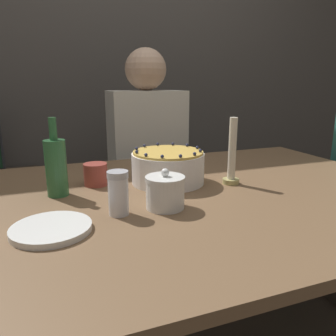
% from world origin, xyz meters
% --- Properties ---
extents(wall_behind, '(8.00, 0.05, 2.60)m').
position_xyz_m(wall_behind, '(0.00, 1.40, 1.30)').
color(wall_behind, '#4C4742').
rests_on(wall_behind, ground_plane).
extents(dining_table, '(1.67, 1.12, 0.74)m').
position_xyz_m(dining_table, '(0.00, 0.00, 0.65)').
color(dining_table, brown).
rests_on(dining_table, ground_plane).
extents(cake, '(0.27, 0.27, 0.13)m').
position_xyz_m(cake, '(-0.03, 0.13, 0.80)').
color(cake, white).
rests_on(cake, dining_table).
extents(sugar_bowl, '(0.12, 0.12, 0.12)m').
position_xyz_m(sugar_bowl, '(-0.12, -0.11, 0.79)').
color(sugar_bowl, white).
rests_on(sugar_bowl, dining_table).
extents(sugar_shaker, '(0.06, 0.06, 0.13)m').
position_xyz_m(sugar_shaker, '(-0.26, -0.11, 0.80)').
color(sugar_shaker, white).
rests_on(sugar_shaker, dining_table).
extents(plate_stack, '(0.20, 0.20, 0.02)m').
position_xyz_m(plate_stack, '(-0.44, -0.16, 0.75)').
color(plate_stack, white).
rests_on(plate_stack, dining_table).
extents(candle, '(0.06, 0.06, 0.24)m').
position_xyz_m(candle, '(0.18, 0.04, 0.83)').
color(candle, tan).
rests_on(candle, dining_table).
extents(bottle, '(0.07, 0.07, 0.25)m').
position_xyz_m(bottle, '(-0.41, 0.12, 0.84)').
color(bottle, '#2D6638').
rests_on(bottle, dining_table).
extents(cup, '(0.08, 0.08, 0.08)m').
position_xyz_m(cup, '(-0.28, 0.19, 0.78)').
color(cup, '#993D33').
rests_on(cup, dining_table).
extents(person_man_blue_shirt, '(0.40, 0.34, 1.28)m').
position_xyz_m(person_man_blue_shirt, '(0.09, 0.76, 0.56)').
color(person_man_blue_shirt, '#595960').
rests_on(person_man_blue_shirt, ground_plane).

